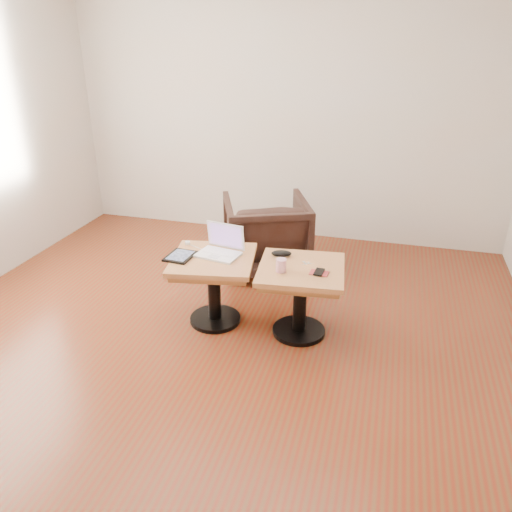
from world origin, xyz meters
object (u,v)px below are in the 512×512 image
(side_table_right, at_px, (301,284))
(laptop, at_px, (221,248))
(side_table_left, at_px, (214,274))
(striped_cup, at_px, (281,265))
(armchair, at_px, (266,234))

(side_table_right, bearing_deg, laptop, 168.13)
(laptop, bearing_deg, side_table_right, 4.33)
(laptop, bearing_deg, side_table_left, -105.47)
(side_table_right, xyz_separation_m, striped_cup, (-0.12, -0.10, 0.18))
(side_table_left, xyz_separation_m, laptop, (0.04, 0.07, 0.18))
(laptop, relative_size, striped_cup, 3.68)
(side_table_left, distance_m, side_table_right, 0.65)
(side_table_left, bearing_deg, striped_cup, -20.11)
(striped_cup, bearing_deg, laptop, 161.11)
(side_table_right, relative_size, armchair, 0.87)
(laptop, bearing_deg, armchair, 93.95)
(laptop, xyz_separation_m, armchair, (0.11, 0.94, -0.24))
(side_table_right, distance_m, armchair, 1.13)
(striped_cup, bearing_deg, armchair, 109.36)
(side_table_left, xyz_separation_m, striped_cup, (0.53, -0.09, 0.18))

